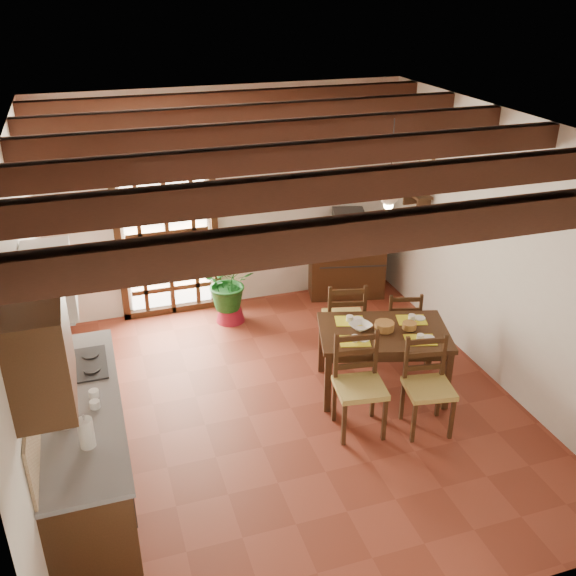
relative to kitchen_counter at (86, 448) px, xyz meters
name	(u,v)px	position (x,y,z in m)	size (l,w,h in m)	color
ground_plane	(291,408)	(1.96, 0.60, -0.47)	(5.00, 5.00, 0.00)	maroon
room_shell	(291,241)	(1.96, 0.60, 1.34)	(4.52, 5.02, 2.81)	silver
ceiling_beams	(291,143)	(1.96, 0.60, 2.22)	(4.50, 4.34, 0.20)	black
french_door	(166,226)	(1.16, 3.05, 0.70)	(1.26, 0.11, 2.32)	white
kitchen_counter	(86,448)	(0.00, 0.00, 0.00)	(0.64, 2.25, 1.38)	#341F10
upper_cabinet	(40,349)	(-0.12, -0.70, 1.38)	(0.35, 0.80, 0.70)	#341F10
range_hood	(49,282)	(-0.09, 0.55, 1.26)	(0.38, 0.60, 0.54)	white
counter_items	(77,393)	(0.00, 0.09, 0.49)	(0.50, 1.43, 0.25)	black
dining_table	(383,338)	(2.96, 0.64, 0.14)	(1.48, 1.16, 0.70)	#321D10
chair_near_left	(359,402)	(2.46, 0.09, -0.17)	(0.50, 0.49, 0.98)	#AE984A
chair_near_right	(427,402)	(3.09, -0.09, -0.18)	(0.49, 0.47, 0.93)	#AE984A
chair_far_left	(343,333)	(2.83, 1.36, -0.17)	(0.53, 0.52, 0.96)	#AE984A
chair_far_right	(400,335)	(3.45, 1.19, -0.21)	(0.47, 0.46, 0.84)	#AE984A
table_setting	(384,332)	(2.96, 0.64, 0.21)	(0.94, 0.63, 0.09)	yellow
table_bowl	(361,326)	(2.75, 0.75, 0.26)	(0.22, 0.22, 0.05)	white
sideboard	(346,266)	(3.48, 2.83, -0.05)	(0.99, 0.44, 0.84)	#341F10
crt_tv	(348,223)	(3.48, 2.82, 0.55)	(0.48, 0.47, 0.34)	black
fuse_box	(341,164)	(3.46, 3.08, 1.28)	(0.25, 0.03, 0.32)	white
plant_pot	(230,313)	(1.80, 2.57, -0.36)	(0.36, 0.36, 0.22)	maroon
potted_plant	(229,280)	(1.80, 2.57, 0.10)	(1.70, 1.45, 1.89)	#144C19
wall_shelf	(417,197)	(4.10, 2.20, 1.04)	(0.20, 0.42, 0.20)	#341F10
shelf_vase	(418,186)	(4.10, 2.20, 1.18)	(0.15, 0.15, 0.15)	#B2BFB2
shelf_flowers	(420,169)	(4.10, 2.20, 1.38)	(0.14, 0.14, 0.36)	yellow
framed_picture	(427,153)	(4.18, 2.20, 1.58)	(0.03, 0.32, 0.32)	brown
pendant_lamp	(389,197)	(2.96, 0.74, 1.60)	(0.36, 0.36, 0.84)	black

